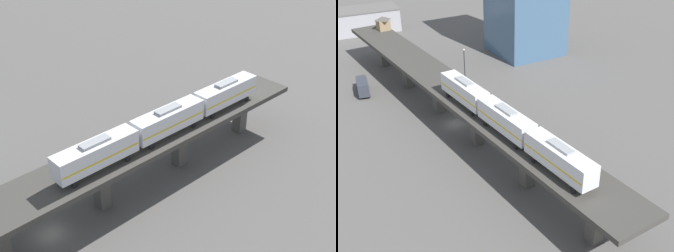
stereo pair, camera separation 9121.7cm
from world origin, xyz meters
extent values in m
plane|color=#514F4C|center=(0.00, 0.00, 0.00)|extent=(400.00, 400.00, 0.00)
cube|color=#393733|center=(0.00, 0.00, 7.24)|extent=(14.70, 92.36, 0.80)
cube|color=#47443F|center=(2.64, -38.41, 3.42)|extent=(1.92, 1.92, 6.84)
cube|color=#47443F|center=(1.61, -23.44, 3.42)|extent=(1.92, 1.92, 6.84)
cube|color=#47443F|center=(0.58, -8.48, 3.42)|extent=(1.92, 1.92, 6.84)
cube|color=#47443F|center=(-0.45, 6.48, 3.42)|extent=(1.92, 1.92, 6.84)
cube|color=silver|center=(0.83, -32.36, 10.18)|extent=(3.62, 12.16, 3.10)
cube|color=gold|center=(0.83, -32.36, 9.88)|extent=(3.64, 11.93, 0.24)
cube|color=gray|center=(0.83, -32.36, 11.91)|extent=(1.69, 4.29, 0.36)
cylinder|color=black|center=(-0.07, -36.64, 8.06)|extent=(0.28, 0.85, 0.84)
cylinder|color=black|center=(2.30, -36.47, 8.06)|extent=(0.28, 0.85, 0.84)
cylinder|color=black|center=(-0.65, -28.26, 8.06)|extent=(0.28, 0.85, 0.84)
cylinder|color=black|center=(1.72, -28.09, 8.06)|extent=(0.28, 0.85, 0.84)
cube|color=silver|center=(-0.04, -19.79, 10.18)|extent=(3.62, 12.16, 3.10)
cube|color=gold|center=(-0.04, -19.79, 9.88)|extent=(3.64, 11.93, 0.24)
cube|color=gray|center=(-0.04, -19.79, 11.91)|extent=(1.69, 4.29, 0.36)
cylinder|color=black|center=(-0.94, -24.07, 8.06)|extent=(0.28, 0.85, 0.84)
cylinder|color=black|center=(1.44, -23.90, 8.06)|extent=(0.28, 0.85, 0.84)
cylinder|color=black|center=(-1.52, -15.69, 8.06)|extent=(0.28, 0.85, 0.84)
cylinder|color=black|center=(0.86, -15.52, 8.06)|extent=(0.28, 0.85, 0.84)
cube|color=silver|center=(-0.91, -7.22, 10.18)|extent=(3.62, 12.16, 3.10)
cube|color=gold|center=(-0.91, -7.22, 9.88)|extent=(3.64, 11.93, 0.24)
cube|color=gray|center=(-0.91, -7.22, 11.91)|extent=(1.69, 4.29, 0.36)
cylinder|color=black|center=(-1.80, -11.50, 8.06)|extent=(0.28, 0.85, 0.84)
cylinder|color=black|center=(0.57, -11.33, 8.06)|extent=(0.28, 0.85, 0.84)
cylinder|color=black|center=(-2.38, -3.12, 8.06)|extent=(0.28, 0.85, 0.84)
cylinder|color=black|center=(-0.01, -2.95, 8.06)|extent=(0.28, 0.85, 0.84)
cube|color=silver|center=(8.85, -7.19, 0.73)|extent=(1.87, 4.43, 0.80)
cube|color=#1E2328|center=(8.84, -7.34, 1.51)|extent=(1.67, 2.22, 0.76)
cylinder|color=black|center=(7.97, -8.60, 0.33)|extent=(0.25, 0.66, 0.66)
cylinder|color=black|center=(9.68, -8.63, 0.33)|extent=(0.25, 0.66, 0.66)
cylinder|color=black|center=(8.01, -5.74, 0.33)|extent=(0.25, 0.66, 0.66)
cylinder|color=black|center=(9.72, -5.77, 0.33)|extent=(0.25, 0.66, 0.66)
camera|label=1|loc=(-44.90, 16.89, 43.57)|focal=50.00mm
camera|label=2|loc=(-30.89, -73.25, 43.48)|focal=50.00mm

